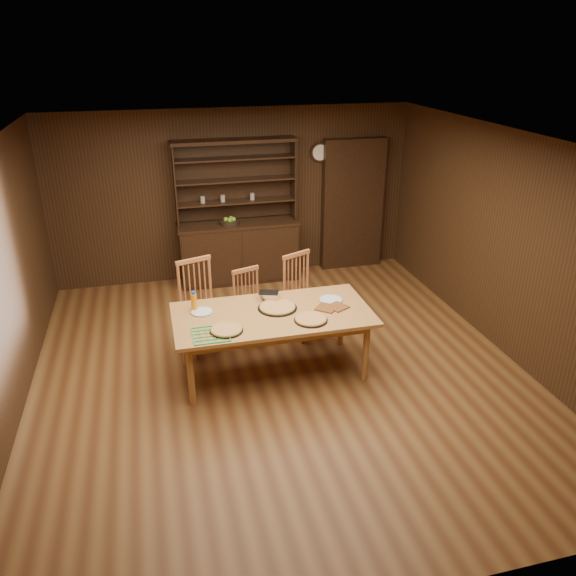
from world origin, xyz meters
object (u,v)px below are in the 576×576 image
object	(u,v)px
dining_table	(273,318)
chair_right	(301,292)
juice_bottle	(194,301)
chair_center	(250,303)
chair_left	(199,302)
china_hutch	(238,244)

from	to	relation	value
dining_table	chair_right	size ratio (longest dim) A/B	2.02
chair_right	juice_bottle	size ratio (longest dim) A/B	4.80
juice_bottle	chair_center	bearing A→B (deg)	37.59
dining_table	chair_left	world-z (taller)	chair_left
chair_left	chair_center	size ratio (longest dim) A/B	1.22
chair_left	china_hutch	bearing A→B (deg)	49.86
chair_left	juice_bottle	size ratio (longest dim) A/B	5.04
china_hutch	dining_table	bearing A→B (deg)	-91.59
dining_table	chair_right	xyz separation A→B (m)	(0.55, 0.82, -0.11)
chair_center	chair_right	distance (m)	0.67
dining_table	chair_center	size ratio (longest dim) A/B	2.34
dining_table	juice_bottle	distance (m)	0.89
chair_center	juice_bottle	bearing A→B (deg)	-160.33
dining_table	chair_center	world-z (taller)	chair_center
chair_right	china_hutch	bearing A→B (deg)	79.29
dining_table	chair_left	size ratio (longest dim) A/B	1.92
chair_right	juice_bottle	xyz separation A→B (m)	(-1.38, -0.53, 0.28)
chair_right	juice_bottle	bearing A→B (deg)	176.54
juice_bottle	china_hutch	bearing A→B (deg)	69.85
china_hutch	chair_center	distance (m)	1.92
chair_center	chair_right	xyz separation A→B (m)	(0.66, -0.02, 0.08)
china_hutch	dining_table	world-z (taller)	china_hutch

